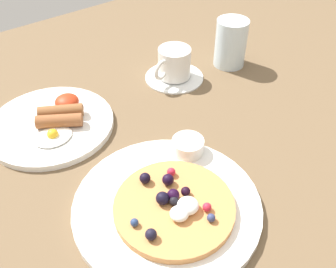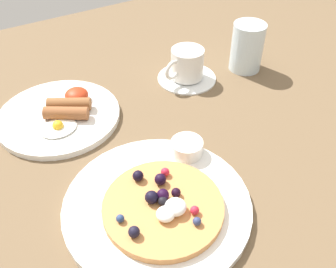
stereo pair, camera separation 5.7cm
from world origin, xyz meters
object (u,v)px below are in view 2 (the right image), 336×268
at_px(syrup_ramekin, 187,147).
at_px(coffee_saucer, 187,77).
at_px(breakfast_plate, 59,116).
at_px(water_glass, 247,47).
at_px(pancake_plate, 157,205).
at_px(coffee_cup, 187,63).

bearing_deg(syrup_ramekin, coffee_saucer, 56.71).
distance_m(syrup_ramekin, breakfast_plate, 0.27).
distance_m(breakfast_plate, coffee_saucer, 0.29).
bearing_deg(breakfast_plate, water_glass, -5.21).
height_order(pancake_plate, syrup_ramekin, syrup_ramekin).
bearing_deg(water_glass, syrup_ramekin, -146.96).
distance_m(syrup_ramekin, coffee_cup, 0.25).
height_order(pancake_plate, coffee_cup, coffee_cup).
xyz_separation_m(pancake_plate, water_glass, (0.37, 0.25, 0.05)).
bearing_deg(pancake_plate, syrup_ramekin, 34.74).
distance_m(pancake_plate, coffee_saucer, 0.36).
bearing_deg(pancake_plate, coffee_saucer, 49.79).
height_order(coffee_saucer, coffee_cup, coffee_cup).
bearing_deg(water_glass, coffee_cup, 168.17).
distance_m(coffee_cup, water_glass, 0.14).
bearing_deg(water_glass, pancake_plate, -146.52).
bearing_deg(water_glass, coffee_saucer, 167.81).
relative_size(breakfast_plate, coffee_cup, 2.31).
xyz_separation_m(coffee_cup, water_glass, (0.14, -0.03, 0.01)).
bearing_deg(coffee_saucer, water_glass, -12.19).
bearing_deg(coffee_saucer, breakfast_plate, 178.21).
bearing_deg(syrup_ramekin, water_glass, 33.04).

